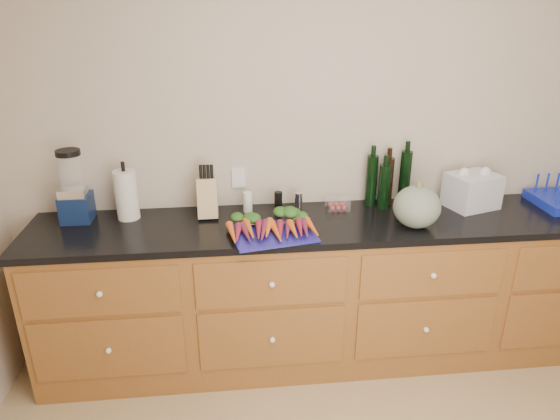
{
  "coord_description": "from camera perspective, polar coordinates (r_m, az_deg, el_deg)",
  "views": [
    {
      "loc": [
        -0.65,
        -1.33,
        2.12
      ],
      "look_at": [
        -0.38,
        1.2,
        1.06
      ],
      "focal_mm": 32.0,
      "sensor_mm": 36.0,
      "label": 1
    }
  ],
  "objects": [
    {
      "name": "bottles",
      "position": [
        3.17,
        12.17,
        3.22
      ],
      "size": [
        0.28,
        0.14,
        0.34
      ],
      "color": "black",
      "rests_on": "countertop"
    },
    {
      "name": "grinder_salt",
      "position": [
        3.02,
        -3.71,
        0.9
      ],
      "size": [
        0.05,
        0.05,
        0.13
      ],
      "primitive_type": "cylinder",
      "color": "white",
      "rests_on": "countertop"
    },
    {
      "name": "tomato_box",
      "position": [
        3.09,
        6.6,
        0.69
      ],
      "size": [
        0.14,
        0.11,
        0.06
      ],
      "primitive_type": "cube",
      "color": "white",
      "rests_on": "countertop"
    },
    {
      "name": "wall_back",
      "position": [
        3.13,
        6.21,
        7.32
      ],
      "size": [
        4.1,
        0.05,
        2.6
      ],
      "primitive_type": "cube",
      "color": "beige",
      "rests_on": "ground"
    },
    {
      "name": "knife_block",
      "position": [
        2.97,
        -8.28,
        1.38
      ],
      "size": [
        0.12,
        0.12,
        0.23
      ],
      "primitive_type": "cube",
      "color": "#D0BA7A",
      "rests_on": "countertop"
    },
    {
      "name": "cabinets",
      "position": [
        3.17,
        6.8,
        -9.25
      ],
      "size": [
        3.6,
        0.64,
        0.9
      ],
      "color": "brown",
      "rests_on": "ground"
    },
    {
      "name": "carrots",
      "position": [
        2.76,
        -0.97,
        -1.8
      ],
      "size": [
        0.48,
        0.33,
        0.06
      ],
      "color": "orange",
      "rests_on": "cutting_board"
    },
    {
      "name": "squash",
      "position": [
        2.9,
        15.38,
        0.35
      ],
      "size": [
        0.27,
        0.27,
        0.24
      ],
      "primitive_type": "ellipsoid",
      "color": "#5B6B59",
      "rests_on": "countertop"
    },
    {
      "name": "paper_towel",
      "position": [
        3.03,
        -17.14,
        1.66
      ],
      "size": [
        0.13,
        0.13,
        0.29
      ],
      "primitive_type": "cylinder",
      "color": "silver",
      "rests_on": "countertop"
    },
    {
      "name": "grocery_bag",
      "position": [
        3.3,
        21.09,
        2.07
      ],
      "size": [
        0.34,
        0.3,
        0.21
      ],
      "primitive_type": null,
      "rotation": [
        0.0,
        0.0,
        0.3
      ],
      "color": "white",
      "rests_on": "countertop"
    },
    {
      "name": "grinder_pepper",
      "position": [
        3.03,
        -0.2,
        0.99
      ],
      "size": [
        0.05,
        0.05,
        0.12
      ],
      "primitive_type": "cylinder",
      "color": "black",
      "rests_on": "countertop"
    },
    {
      "name": "blender_appliance",
      "position": [
        3.09,
        -22.49,
        2.08
      ],
      "size": [
        0.17,
        0.17,
        0.42
      ],
      "color": "#0F2049",
      "rests_on": "countertop"
    },
    {
      "name": "canister_chrome",
      "position": [
        3.05,
        2.13,
        1.0
      ],
      "size": [
        0.05,
        0.05,
        0.11
      ],
      "primitive_type": "cylinder",
      "color": "white",
      "rests_on": "countertop"
    },
    {
      "name": "countertop",
      "position": [
        2.96,
        7.19,
        -1.46
      ],
      "size": [
        3.64,
        0.62,
        0.04
      ],
      "primitive_type": "cube",
      "color": "black",
      "rests_on": "cabinets"
    },
    {
      "name": "cutting_board",
      "position": [
        2.74,
        -0.9,
        -2.73
      ],
      "size": [
        0.5,
        0.41,
        0.01
      ],
      "primitive_type": "cube",
      "rotation": [
        0.0,
        0.0,
        0.19
      ],
      "color": "navy",
      "rests_on": "countertop"
    }
  ]
}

